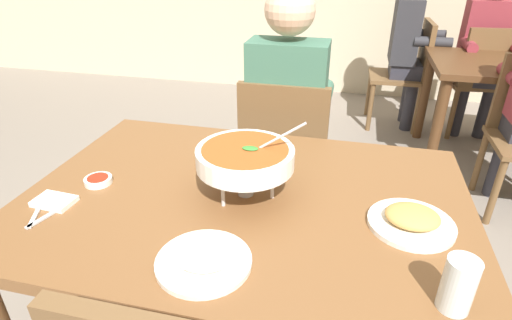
{
  "coord_description": "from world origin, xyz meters",
  "views": [
    {
      "loc": [
        0.29,
        -1.05,
        1.45
      ],
      "look_at": [
        0.0,
        0.15,
        0.79
      ],
      "focal_mm": 28.69,
      "sensor_mm": 36.0,
      "label": 1
    }
  ],
  "objects_px": {
    "sauce_dish": "(98,180)",
    "patron_bg_right": "(409,40)",
    "diner_main": "(288,107)",
    "patron_bg_middle": "(486,45)",
    "curry_bowl": "(244,158)",
    "chair_bg_right": "(409,69)",
    "drink_glass": "(458,287)",
    "chair_diner_main": "(285,154)",
    "dining_table_far": "(506,82)",
    "rice_plate": "(203,258)",
    "appetizer_plate": "(412,220)",
    "chair_bg_middle": "(482,76)",
    "dining_table_main": "(245,220)"
  },
  "relations": [
    {
      "from": "sauce_dish",
      "to": "patron_bg_right",
      "type": "relative_size",
      "value": 0.07
    },
    {
      "from": "diner_main",
      "to": "patron_bg_middle",
      "type": "distance_m",
      "value": 2.16
    },
    {
      "from": "curry_bowl",
      "to": "patron_bg_right",
      "type": "height_order",
      "value": "patron_bg_right"
    },
    {
      "from": "diner_main",
      "to": "chair_bg_right",
      "type": "relative_size",
      "value": 1.46
    },
    {
      "from": "sauce_dish",
      "to": "drink_glass",
      "type": "distance_m",
      "value": 1.09
    },
    {
      "from": "chair_diner_main",
      "to": "sauce_dish",
      "type": "bearing_deg",
      "value": -121.22
    },
    {
      "from": "diner_main",
      "to": "dining_table_far",
      "type": "bearing_deg",
      "value": 42.18
    },
    {
      "from": "rice_plate",
      "to": "dining_table_far",
      "type": "distance_m",
      "value": 2.68
    },
    {
      "from": "appetizer_plate",
      "to": "chair_bg_middle",
      "type": "bearing_deg",
      "value": 72.44
    },
    {
      "from": "diner_main",
      "to": "sauce_dish",
      "type": "bearing_deg",
      "value": -120.22
    },
    {
      "from": "sauce_dish",
      "to": "patron_bg_middle",
      "type": "xyz_separation_m",
      "value": [
        1.77,
        2.58,
        -0.01
      ]
    },
    {
      "from": "diner_main",
      "to": "chair_diner_main",
      "type": "bearing_deg",
      "value": -90.0
    },
    {
      "from": "drink_glass",
      "to": "chair_bg_middle",
      "type": "height_order",
      "value": "chair_bg_middle"
    },
    {
      "from": "chair_bg_middle",
      "to": "rice_plate",
      "type": "bearing_deg",
      "value": -115.04
    },
    {
      "from": "drink_glass",
      "to": "chair_bg_right",
      "type": "bearing_deg",
      "value": 86.3
    },
    {
      "from": "drink_glass",
      "to": "patron_bg_middle",
      "type": "xyz_separation_m",
      "value": [
        0.72,
        2.87,
        -0.06
      ]
    },
    {
      "from": "diner_main",
      "to": "drink_glass",
      "type": "xyz_separation_m",
      "value": [
        0.56,
        -1.13,
        0.06
      ]
    },
    {
      "from": "diner_main",
      "to": "patron_bg_middle",
      "type": "bearing_deg",
      "value": 53.65
    },
    {
      "from": "drink_glass",
      "to": "dining_table_far",
      "type": "bearing_deg",
      "value": 71.97
    },
    {
      "from": "curry_bowl",
      "to": "chair_bg_right",
      "type": "distance_m",
      "value": 2.7
    },
    {
      "from": "curry_bowl",
      "to": "dining_table_far",
      "type": "bearing_deg",
      "value": 56.45
    },
    {
      "from": "appetizer_plate",
      "to": "rice_plate",
      "type": "bearing_deg",
      "value": -151.0
    },
    {
      "from": "diner_main",
      "to": "sauce_dish",
      "type": "relative_size",
      "value": 14.56
    },
    {
      "from": "chair_diner_main",
      "to": "chair_bg_right",
      "type": "relative_size",
      "value": 1.0
    },
    {
      "from": "chair_diner_main",
      "to": "patron_bg_right",
      "type": "xyz_separation_m",
      "value": [
        0.71,
        1.81,
        0.24
      ]
    },
    {
      "from": "appetizer_plate",
      "to": "dining_table_far",
      "type": "height_order",
      "value": "appetizer_plate"
    },
    {
      "from": "appetizer_plate",
      "to": "sauce_dish",
      "type": "bearing_deg",
      "value": 179.96
    },
    {
      "from": "diner_main",
      "to": "dining_table_far",
      "type": "xyz_separation_m",
      "value": [
        1.31,
        1.19,
        -0.13
      ]
    },
    {
      "from": "sauce_dish",
      "to": "rice_plate",
      "type": "bearing_deg",
      "value": -31.01
    },
    {
      "from": "dining_table_far",
      "to": "chair_diner_main",
      "type": "bearing_deg",
      "value": -137.04
    },
    {
      "from": "patron_bg_middle",
      "to": "patron_bg_right",
      "type": "relative_size",
      "value": 1.0
    },
    {
      "from": "drink_glass",
      "to": "patron_bg_right",
      "type": "relative_size",
      "value": 0.1
    },
    {
      "from": "chair_diner_main",
      "to": "patron_bg_middle",
      "type": "bearing_deg",
      "value": 54.16
    },
    {
      "from": "dining_table_far",
      "to": "chair_bg_middle",
      "type": "height_order",
      "value": "chair_bg_middle"
    },
    {
      "from": "chair_bg_middle",
      "to": "patron_bg_right",
      "type": "relative_size",
      "value": 0.69
    },
    {
      "from": "diner_main",
      "to": "curry_bowl",
      "type": "relative_size",
      "value": 3.94
    },
    {
      "from": "chair_diner_main",
      "to": "chair_bg_right",
      "type": "height_order",
      "value": "same"
    },
    {
      "from": "diner_main",
      "to": "drink_glass",
      "type": "relative_size",
      "value": 10.08
    },
    {
      "from": "dining_table_main",
      "to": "curry_bowl",
      "type": "xyz_separation_m",
      "value": [
        -0.0,
        0.01,
        0.22
      ]
    },
    {
      "from": "chair_bg_middle",
      "to": "chair_bg_right",
      "type": "xyz_separation_m",
      "value": [
        -0.55,
        0.1,
        0.0
      ]
    },
    {
      "from": "diner_main",
      "to": "chair_bg_middle",
      "type": "bearing_deg",
      "value": 52.33
    },
    {
      "from": "chair_bg_middle",
      "to": "diner_main",
      "type": "bearing_deg",
      "value": -127.67
    },
    {
      "from": "rice_plate",
      "to": "patron_bg_middle",
      "type": "distance_m",
      "value": 3.15
    },
    {
      "from": "appetizer_plate",
      "to": "dining_table_far",
      "type": "distance_m",
      "value": 2.2
    },
    {
      "from": "curry_bowl",
      "to": "patron_bg_right",
      "type": "bearing_deg",
      "value": 74.56
    },
    {
      "from": "chair_bg_right",
      "to": "drink_glass",
      "type": "bearing_deg",
      "value": -93.7
    },
    {
      "from": "curry_bowl",
      "to": "appetizer_plate",
      "type": "distance_m",
      "value": 0.51
    },
    {
      "from": "sauce_dish",
      "to": "chair_bg_right",
      "type": "distance_m",
      "value": 2.91
    },
    {
      "from": "rice_plate",
      "to": "appetizer_plate",
      "type": "bearing_deg",
      "value": 29.0
    },
    {
      "from": "curry_bowl",
      "to": "appetizer_plate",
      "type": "relative_size",
      "value": 1.39
    }
  ]
}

